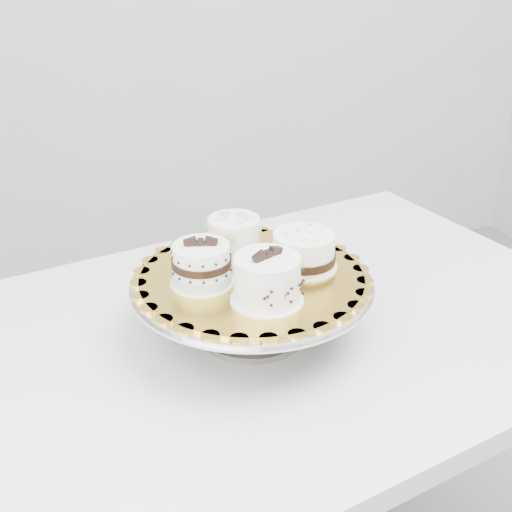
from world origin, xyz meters
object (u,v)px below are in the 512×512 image
object	(u,v)px
table	(272,357)
cake_stand	(252,296)
cake_board	(252,276)
cake_dots	(234,236)
cake_swirl	(267,280)
cake_ribbon	(304,251)
cake_banded	(202,265)

from	to	relation	value
table	cake_stand	bearing A→B (deg)	-163.29
cake_stand	cake_board	bearing A→B (deg)	90.00
table	cake_board	distance (m)	0.20
cake_board	cake_dots	size ratio (longest dim) A/B	3.30
cake_board	table	bearing A→B (deg)	26.05
cake_swirl	cake_ribbon	bearing A→B (deg)	19.35
table	cake_ribbon	bearing A→B (deg)	-37.32
cake_stand	cake_swirl	world-z (taller)	cake_swirl
cake_swirl	cake_banded	distance (m)	0.12
cake_swirl	cake_banded	bearing A→B (deg)	110.04
cake_board	cake_dots	xyz separation A→B (m)	(-0.00, 0.09, 0.04)
cake_board	cake_ribbon	distance (m)	0.10
cake_dots	cake_swirl	bearing A→B (deg)	-101.33
table	cake_banded	size ratio (longest dim) A/B	11.59
cake_dots	cake_stand	bearing A→B (deg)	-98.79
table	cake_ribbon	xyz separation A→B (m)	(0.05, -0.02, 0.22)
cake_banded	cake_board	bearing A→B (deg)	14.94
cake_board	cake_swirl	size ratio (longest dim) A/B	2.85
cake_banded	cake_dots	world-z (taller)	cake_banded
cake_board	cake_ribbon	size ratio (longest dim) A/B	2.88
cake_stand	cake_ribbon	xyz separation A→B (m)	(0.09, -0.00, 0.07)
cake_dots	cake_banded	bearing A→B (deg)	-144.49
cake_board	cake_ribbon	world-z (taller)	cake_ribbon
table	cake_swirl	bearing A→B (deg)	-126.04
cake_stand	cake_ribbon	distance (m)	0.12
cake_dots	cake_ribbon	bearing A→B (deg)	-52.05
table	cake_stand	world-z (taller)	cake_stand
table	cake_ribbon	world-z (taller)	cake_ribbon
cake_dots	cake_ribbon	world-z (taller)	cake_dots
cake_board	cake_banded	distance (m)	0.09
cake_dots	cake_ribbon	xyz separation A→B (m)	(0.09, -0.09, -0.01)
cake_swirl	cake_ribbon	world-z (taller)	cake_swirl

